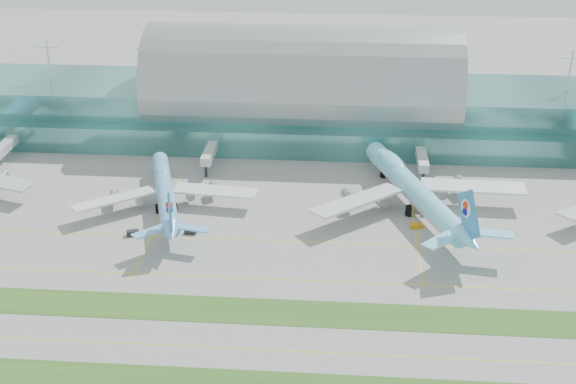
{
  "coord_description": "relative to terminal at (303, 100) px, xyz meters",
  "views": [
    {
      "loc": [
        17.39,
        -168.05,
        112.5
      ],
      "look_at": [
        0.0,
        55.0,
        9.0
      ],
      "focal_mm": 50.0,
      "sensor_mm": 36.0,
      "label": 1
    }
  ],
  "objects": [
    {
      "name": "grass_strip_far",
      "position": [
        -0.01,
        -126.79,
        -14.19
      ],
      "size": [
        420.0,
        12.0,
        0.08
      ],
      "primitive_type": "cube",
      "color": "#2D591E",
      "rests_on": "ground"
    },
    {
      "name": "gse_d",
      "position": [
        -28.43,
        -86.39,
        -13.57
      ],
      "size": [
        3.62,
        2.12,
        1.31
      ],
      "primitive_type": "cube",
      "rotation": [
        0.0,
        0.0,
        -0.09
      ],
      "color": "black",
      "rests_on": "ground"
    },
    {
      "name": "gse_c",
      "position": [
        -45.45,
        -88.73,
        -13.45
      ],
      "size": [
        4.13,
        3.02,
        1.55
      ],
      "primitive_type": "cube",
      "rotation": [
        0.0,
        0.0,
        0.34
      ],
      "color": "black",
      "rests_on": "ground"
    },
    {
      "name": "gse_e",
      "position": [
        39.5,
        -77.32,
        -13.54
      ],
      "size": [
        4.18,
        2.66,
        1.38
      ],
      "primitive_type": "cube",
      "rotation": [
        0.0,
        0.0,
        0.22
      ],
      "color": "#C97B0B",
      "rests_on": "ground"
    },
    {
      "name": "airliner_b",
      "position": [
        -39.88,
        -68.53,
        -8.52
      ],
      "size": [
        56.95,
        65.91,
        18.5
      ],
      "rotation": [
        0.0,
        0.0,
        0.28
      ],
      "color": "#69AAE7",
      "rests_on": "ground"
    },
    {
      "name": "taxiline_b",
      "position": [
        -0.01,
        -142.79,
        -14.22
      ],
      "size": [
        420.0,
        0.35,
        0.01
      ],
      "primitive_type": "cube",
      "color": "yellow",
      "rests_on": "ground"
    },
    {
      "name": "taxiline_d",
      "position": [
        -0.01,
        -88.79,
        -14.22
      ],
      "size": [
        420.0,
        0.35,
        0.01
      ],
      "primitive_type": "cube",
      "color": "yellow",
      "rests_on": "ground"
    },
    {
      "name": "ground",
      "position": [
        -0.01,
        -128.79,
        -14.23
      ],
      "size": [
        700.0,
        700.0,
        0.0
      ],
      "primitive_type": "plane",
      "color": "gray",
      "rests_on": "ground"
    },
    {
      "name": "gse_f",
      "position": [
        48.95,
        -84.97,
        -13.59
      ],
      "size": [
        3.27,
        1.75,
        1.27
      ],
      "primitive_type": "cube",
      "rotation": [
        0.0,
        0.0,
        0.03
      ],
      "color": "black",
      "rests_on": "ground"
    },
    {
      "name": "airliner_c",
      "position": [
        39.05,
        -63.33,
        -7.21
      ],
      "size": [
        68.58,
        79.83,
        22.75
      ],
      "rotation": [
        0.0,
        0.0,
        0.34
      ],
      "color": "#71DDF9",
      "rests_on": "ground"
    },
    {
      "name": "terminal",
      "position": [
        0.0,
        0.0,
        0.0
      ],
      "size": [
        340.0,
        69.1,
        36.0
      ],
      "color": "#3D7A75",
      "rests_on": "ground"
    },
    {
      "name": "taxiline_c",
      "position": [
        -0.01,
        -110.79,
        -14.22
      ],
      "size": [
        420.0,
        0.35,
        0.01
      ],
      "primitive_type": "cube",
      "color": "yellow",
      "rests_on": "ground"
    }
  ]
}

